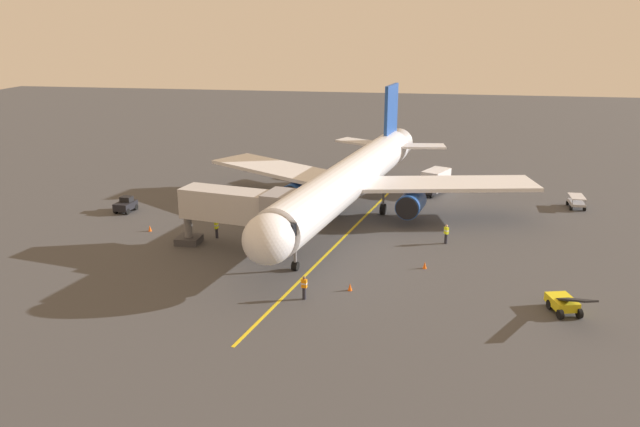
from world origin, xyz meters
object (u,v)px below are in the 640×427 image
at_px(airplane, 350,179).
at_px(tug_starboard_side, 126,205).
at_px(belt_loader_near_nose, 564,303).
at_px(safety_cone_nose_right, 150,228).
at_px(baggage_cart_portside, 576,202).
at_px(safety_cone_wing_port, 350,287).
at_px(jet_bridge, 246,208).
at_px(safety_cone_nose_left, 425,265).
at_px(box_truck_rear_apron, 434,181).
at_px(ground_crew_wing_walker, 217,228).
at_px(ground_crew_loader, 446,234).
at_px(ground_crew_marshaller, 304,287).

bearing_deg(airplane, tug_starboard_side, 2.99).
bearing_deg(belt_loader_near_nose, safety_cone_nose_right, -18.22).
distance_m(baggage_cart_portside, safety_cone_wing_port, 31.82).
xyz_separation_m(airplane, safety_cone_nose_right, (17.61, 6.59, -3.73)).
xyz_separation_m(jet_bridge, safety_cone_nose_left, (-14.69, 1.40, -3.49)).
xyz_separation_m(box_truck_rear_apron, safety_cone_nose_left, (0.72, 22.52, -1.11)).
height_order(airplane, safety_cone_nose_right, airplane).
bearing_deg(belt_loader_near_nose, jet_bridge, -17.93).
relative_size(ground_crew_wing_walker, safety_cone_nose_left, 3.11).
bearing_deg(safety_cone_nose_left, box_truck_rear_apron, -91.83).
xyz_separation_m(ground_crew_wing_walker, ground_crew_loader, (-20.01, -1.94, 0.00)).
bearing_deg(airplane, safety_cone_wing_port, 97.19).
bearing_deg(ground_crew_wing_walker, tug_starboard_side, -27.90).
height_order(tug_starboard_side, safety_cone_nose_right, tug_starboard_side).
xyz_separation_m(ground_crew_loader, tug_starboard_side, (31.64, -4.22, -0.18)).
relative_size(ground_crew_loader, safety_cone_nose_left, 3.11).
height_order(jet_bridge, ground_crew_loader, jet_bridge).
relative_size(ground_crew_loader, baggage_cart_portside, 0.65).
xyz_separation_m(box_truck_rear_apron, safety_cone_nose_right, (25.65, 17.62, -1.11)).
relative_size(airplane, ground_crew_loader, 23.48).
height_order(jet_bridge, safety_cone_wing_port, jet_bridge).
bearing_deg(ground_crew_loader, ground_crew_wing_walker, 5.55).
bearing_deg(jet_bridge, safety_cone_nose_left, 174.56).
height_order(safety_cone_nose_left, safety_cone_wing_port, same).
height_order(box_truck_rear_apron, safety_cone_wing_port, box_truck_rear_apron).
height_order(box_truck_rear_apron, safety_cone_nose_right, box_truck_rear_apron).
relative_size(airplane, jet_bridge, 3.49).
relative_size(airplane, baggage_cart_portside, 15.33).
bearing_deg(ground_crew_marshaller, belt_loader_near_nose, -177.31).
distance_m(ground_crew_wing_walker, safety_cone_nose_left, 18.76).
distance_m(jet_bridge, safety_cone_nose_left, 15.16).
distance_m(ground_crew_wing_walker, belt_loader_near_nose, 29.36).
distance_m(ground_crew_marshaller, safety_cone_nose_right, 20.64).
bearing_deg(ground_crew_marshaller, jet_bridge, -52.64).
bearing_deg(safety_cone_nose_right, ground_crew_loader, -177.44).
bearing_deg(tug_starboard_side, baggage_cart_portside, -168.72).
bearing_deg(safety_cone_nose_left, ground_crew_loader, -105.80).
relative_size(ground_crew_loader, safety_cone_nose_right, 3.11).
bearing_deg(baggage_cart_portside, ground_crew_wing_walker, 24.38).
height_order(baggage_cart_portside, safety_cone_nose_right, baggage_cart_portside).
relative_size(belt_loader_near_nose, baggage_cart_portside, 1.81).
distance_m(jet_bridge, tug_starboard_side, 17.91).
distance_m(jet_bridge, ground_crew_wing_walker, 5.37).
bearing_deg(belt_loader_near_nose, safety_cone_nose_left, -34.61).
relative_size(ground_crew_wing_walker, baggage_cart_portside, 0.65).
xyz_separation_m(jet_bridge, baggage_cart_portside, (-29.82, -17.90, -3.11)).
relative_size(ground_crew_wing_walker, tug_starboard_side, 0.70).
xyz_separation_m(ground_crew_wing_walker, tug_starboard_side, (11.63, -6.16, -0.18)).
height_order(ground_crew_wing_walker, belt_loader_near_nose, belt_loader_near_nose).
relative_size(ground_crew_loader, box_truck_rear_apron, 0.34).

